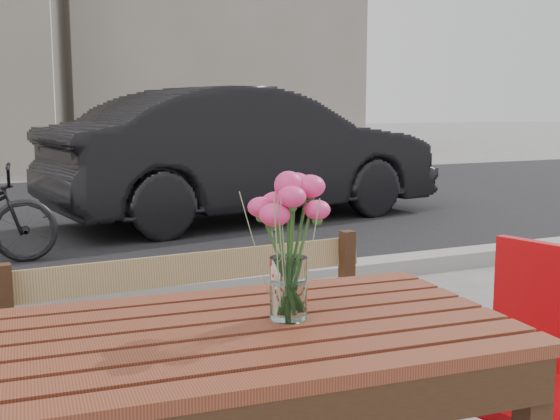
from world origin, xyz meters
name	(u,v)px	position (x,y,z in m)	size (l,w,h in m)	color
street	(50,246)	(0.00, 5.06, 0.03)	(30.00, 8.12, 0.12)	black
main_table	(250,377)	(-0.09, -0.01, 0.65)	(1.32, 0.84, 0.78)	#5F2719
main_bench	(204,339)	(0.03, 0.69, 0.51)	(1.38, 0.46, 0.85)	olive
red_chair	(534,365)	(0.89, 0.06, 0.51)	(0.53, 0.53, 0.87)	red
main_vase	(289,228)	(0.02, 0.01, 1.01)	(0.20, 0.20, 0.37)	white
parked_car	(247,154)	(2.29, 5.93, 0.75)	(1.58, 4.53, 1.49)	black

